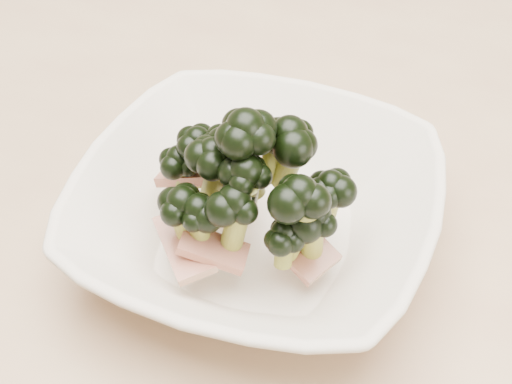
% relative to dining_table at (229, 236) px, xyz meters
% --- Properties ---
extents(dining_table, '(1.20, 0.80, 0.75)m').
position_rel_dining_table_xyz_m(dining_table, '(0.00, 0.00, 0.00)').
color(dining_table, tan).
rests_on(dining_table, ground).
extents(broccoli_dish, '(0.27, 0.27, 0.13)m').
position_rel_dining_table_xyz_m(broccoli_dish, '(0.06, -0.08, 0.14)').
color(broccoli_dish, beige).
rests_on(broccoli_dish, dining_table).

